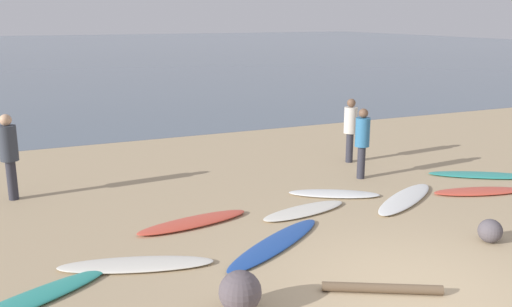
% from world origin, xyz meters
% --- Properties ---
extents(ground_plane, '(120.00, 120.00, 0.20)m').
position_xyz_m(ground_plane, '(0.00, 10.00, -0.10)').
color(ground_plane, tan).
rests_on(ground_plane, ground).
extents(ocean_water, '(140.00, 100.00, 0.01)m').
position_xyz_m(ocean_water, '(0.00, 61.22, 0.00)').
color(ocean_water, slate).
rests_on(ocean_water, ground).
extents(surfboard_0, '(2.44, 1.57, 0.09)m').
position_xyz_m(surfboard_0, '(-4.95, 1.86, 0.04)').
color(surfboard_0, teal).
rests_on(surfboard_0, ground).
extents(surfboard_1, '(2.42, 1.27, 0.08)m').
position_xyz_m(surfboard_1, '(-3.38, 2.39, 0.04)').
color(surfboard_1, silver).
rests_on(surfboard_1, ground).
extents(surfboard_2, '(2.26, 0.91, 0.10)m').
position_xyz_m(surfboard_2, '(-2.03, 3.75, 0.05)').
color(surfboard_2, '#D84C38').
rests_on(surfboard_2, ground).
extents(surfboard_3, '(2.53, 1.89, 0.07)m').
position_xyz_m(surfboard_3, '(-1.08, 2.26, 0.04)').
color(surfboard_3, '#1E479E').
rests_on(surfboard_3, ground).
extents(surfboard_4, '(2.01, 0.93, 0.08)m').
position_xyz_m(surfboard_4, '(0.14, 3.49, 0.04)').
color(surfboard_4, silver).
rests_on(surfboard_4, ground).
extents(surfboard_5, '(1.95, 1.43, 0.08)m').
position_xyz_m(surfboard_5, '(1.23, 4.16, 0.04)').
color(surfboard_5, white).
rests_on(surfboard_5, ground).
extents(surfboard_6, '(2.42, 1.78, 0.09)m').
position_xyz_m(surfboard_6, '(2.40, 3.27, 0.04)').
color(surfboard_6, white).
rests_on(surfboard_6, ground).
extents(surfboard_7, '(2.09, 1.09, 0.08)m').
position_xyz_m(surfboard_7, '(4.18, 3.04, 0.04)').
color(surfboard_7, '#D84C38').
rests_on(surfboard_7, ground).
extents(surfboard_8, '(2.41, 1.78, 0.07)m').
position_xyz_m(surfboard_8, '(5.23, 3.98, 0.03)').
color(surfboard_8, teal).
rests_on(surfboard_8, ground).
extents(person_0, '(0.36, 0.36, 1.80)m').
position_xyz_m(person_0, '(-5.01, 6.66, 1.06)').
color(person_0, '#2D2D38').
rests_on(person_0, ground).
extents(person_1, '(0.34, 0.34, 1.66)m').
position_xyz_m(person_1, '(2.49, 5.03, 0.98)').
color(person_1, '#2D2D38').
rests_on(person_1, ground).
extents(person_2, '(0.34, 0.34, 1.67)m').
position_xyz_m(person_2, '(3.08, 6.41, 0.98)').
color(person_2, '#2D2D38').
rests_on(person_2, ground).
extents(driftwood_log, '(1.52, 0.90, 0.14)m').
position_xyz_m(driftwood_log, '(-0.45, 0.19, 0.07)').
color(driftwood_log, brown).
rests_on(driftwood_log, ground).
extents(beach_rock_near, '(0.56, 0.56, 0.56)m').
position_xyz_m(beach_rock_near, '(-2.43, 0.52, 0.28)').
color(beach_rock_near, '#564C51').
rests_on(beach_rock_near, ground).
extents(beach_rock_far, '(0.40, 0.40, 0.40)m').
position_xyz_m(beach_rock_far, '(2.29, 0.92, 0.20)').
color(beach_rock_far, '#534C51').
rests_on(beach_rock_far, ground).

